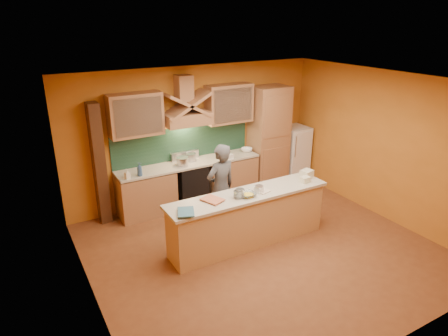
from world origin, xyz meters
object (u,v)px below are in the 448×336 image
stove (190,184)px  mixing_bowl (248,195)px  fridge (293,154)px  person (221,188)px  kitchen_scale (259,189)px

stove → mixing_bowl: (0.13, -1.99, 0.53)m
fridge → person: (-2.66, -1.23, 0.17)m
person → fridge: bearing=-163.7°
stove → fridge: 2.71m
fridge → mixing_bowl: size_ratio=5.07×
stove → fridge: bearing=0.0°
person → mixing_bowl: size_ratio=6.40×
stove → fridge: fridge is taller
person → kitchen_scale: person is taller
person → kitchen_scale: (0.33, -0.72, 0.18)m
mixing_bowl → person: bearing=96.4°
kitchen_scale → mixing_bowl: bearing=171.3°
person → kitchen_scale: size_ratio=13.41×
stove → mixing_bowl: size_ratio=3.51×
person → mixing_bowl: 0.78m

